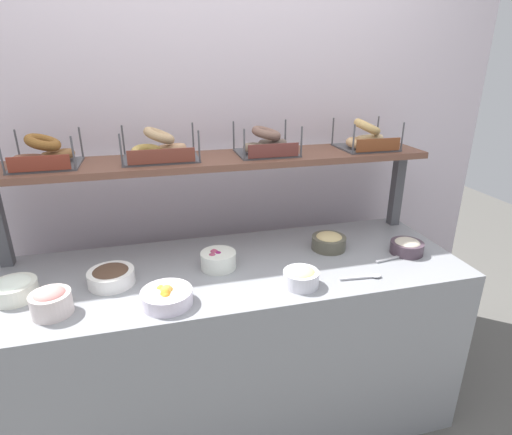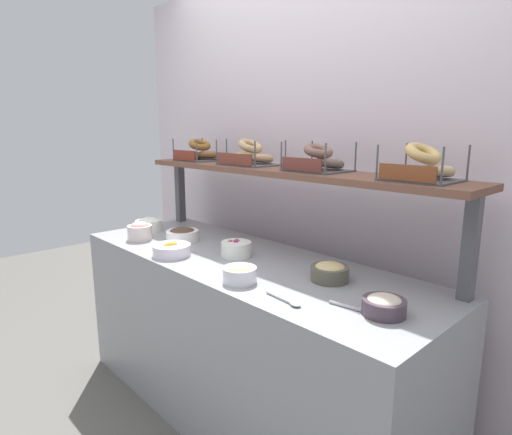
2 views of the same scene
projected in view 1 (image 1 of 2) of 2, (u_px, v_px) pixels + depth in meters
ground_plane at (236, 413)px, 2.11m from camera, size 8.00×8.00×0.00m
back_wall at (210, 160)px, 2.17m from camera, size 3.23×0.06×2.40m
deli_counter at (234, 346)px, 1.96m from camera, size 2.03×0.70×0.85m
shelf_riser_right at (397, 189)px, 2.20m from camera, size 0.05×0.05×0.40m
upper_shelf at (219, 160)px, 1.89m from camera, size 1.99×0.32×0.03m
bowl_cream_cheese at (14, 289)px, 1.55m from camera, size 0.17×0.17×0.08m
bowl_fruit_salad at (167, 297)px, 1.52m from camera, size 0.19×0.19×0.07m
bowl_chocolate_spread at (111, 276)px, 1.65m from camera, size 0.18×0.18×0.08m
bowl_tuna_salad at (407, 246)px, 1.91m from camera, size 0.15×0.15×0.07m
bowl_beet_salad at (218, 260)px, 1.78m from camera, size 0.15×0.15×0.08m
bowl_lox_spread at (51, 301)px, 1.45m from camera, size 0.14×0.14×0.10m
bowl_hummus at (329, 241)px, 1.96m from camera, size 0.16×0.16×0.08m
bowl_egg_salad at (301, 277)px, 1.64m from camera, size 0.14×0.14×0.08m
serving_spoon_near_plate at (397, 257)px, 1.87m from camera, size 0.18×0.05×0.01m
serving_spoon_by_edge at (367, 277)px, 1.70m from camera, size 0.18×0.04×0.01m
bagel_basket_cinnamon_raisin at (45, 155)px, 1.71m from camera, size 0.29×0.26×0.14m
bagel_basket_sesame at (160, 149)px, 1.82m from camera, size 0.33×0.25×0.15m
bagel_basket_poppy at (266, 144)px, 1.93m from camera, size 0.29×0.25×0.14m
bagel_basket_plain at (366, 138)px, 2.05m from camera, size 0.27×0.25×0.15m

